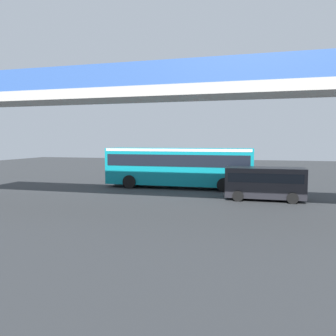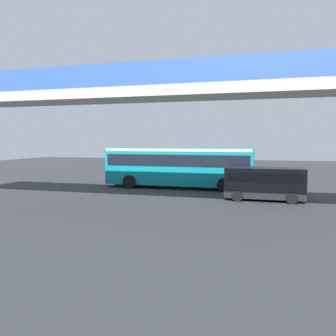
{
  "view_description": "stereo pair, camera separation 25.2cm",
  "coord_description": "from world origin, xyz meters",
  "px_view_note": "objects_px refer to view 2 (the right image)",
  "views": [
    {
      "loc": [
        -6.83,
        25.65,
        3.73
      ],
      "look_at": [
        -0.33,
        0.85,
        1.6
      ],
      "focal_mm": 35.14,
      "sensor_mm": 36.0,
      "label": 1
    },
    {
      "loc": [
        -7.07,
        25.59,
        3.73
      ],
      "look_at": [
        -0.33,
        0.85,
        1.6
      ],
      "focal_mm": 35.14,
      "sensor_mm": 36.0,
      "label": 2
    }
  ],
  "objects_px": {
    "traffic_sign": "(185,162)",
    "parked_van": "(264,181)",
    "city_bus": "(179,164)",
    "bicycle_blue": "(276,190)",
    "pedestrian": "(217,174)"
  },
  "relations": [
    {
      "from": "parked_van",
      "to": "pedestrian",
      "type": "distance_m",
      "value": 7.54
    },
    {
      "from": "traffic_sign",
      "to": "bicycle_blue",
      "type": "bearing_deg",
      "value": 146.62
    },
    {
      "from": "city_bus",
      "to": "traffic_sign",
      "type": "xyz_separation_m",
      "value": [
        0.18,
        -3.0,
        0.01
      ]
    },
    {
      "from": "city_bus",
      "to": "traffic_sign",
      "type": "height_order",
      "value": "city_bus"
    },
    {
      "from": "traffic_sign",
      "to": "parked_van",
      "type": "bearing_deg",
      "value": 134.09
    },
    {
      "from": "city_bus",
      "to": "bicycle_blue",
      "type": "xyz_separation_m",
      "value": [
        -7.25,
        1.9,
        -1.51
      ]
    },
    {
      "from": "city_bus",
      "to": "bicycle_blue",
      "type": "height_order",
      "value": "city_bus"
    },
    {
      "from": "parked_van",
      "to": "city_bus",
      "type": "bearing_deg",
      "value": -30.74
    },
    {
      "from": "city_bus",
      "to": "bicycle_blue",
      "type": "relative_size",
      "value": 6.52
    },
    {
      "from": "bicycle_blue",
      "to": "pedestrian",
      "type": "relative_size",
      "value": 0.99
    },
    {
      "from": "bicycle_blue",
      "to": "parked_van",
      "type": "bearing_deg",
      "value": 66.81
    },
    {
      "from": "bicycle_blue",
      "to": "traffic_sign",
      "type": "bearing_deg",
      "value": -33.38
    },
    {
      "from": "parked_van",
      "to": "bicycle_blue",
      "type": "bearing_deg",
      "value": -113.19
    },
    {
      "from": "parked_van",
      "to": "bicycle_blue",
      "type": "distance_m",
      "value": 2.24
    },
    {
      "from": "city_bus",
      "to": "parked_van",
      "type": "relative_size",
      "value": 2.4
    }
  ]
}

